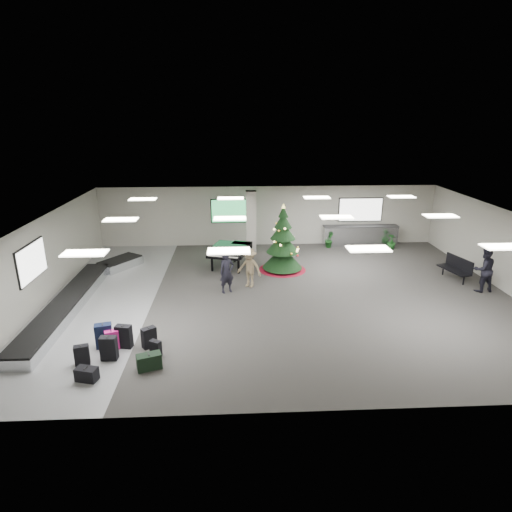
{
  "coord_description": "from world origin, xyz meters",
  "views": [
    {
      "loc": [
        -1.81,
        -15.52,
        6.79
      ],
      "look_at": [
        -0.98,
        1.0,
        1.32
      ],
      "focal_mm": 30.0,
      "sensor_mm": 36.0,
      "label": 1
    }
  ],
  "objects_px": {
    "baggage_carousel": "(79,295)",
    "grand_piano": "(229,250)",
    "traveler_bench": "(484,269)",
    "potted_plant_left": "(330,240)",
    "pink_suitcase": "(112,340)",
    "potted_plant_right": "(392,241)",
    "christmas_tree": "(283,248)",
    "bench": "(457,267)",
    "traveler_a": "(227,272)",
    "traveler_b": "(249,268)",
    "service_counter": "(360,235)"
  },
  "relations": [
    {
      "from": "traveler_a",
      "to": "pink_suitcase",
      "type": "bearing_deg",
      "value": -154.81
    },
    {
      "from": "christmas_tree",
      "to": "grand_piano",
      "type": "relative_size",
      "value": 1.27
    },
    {
      "from": "bench",
      "to": "traveler_a",
      "type": "distance_m",
      "value": 9.89
    },
    {
      "from": "christmas_tree",
      "to": "traveler_b",
      "type": "height_order",
      "value": "christmas_tree"
    },
    {
      "from": "baggage_carousel",
      "to": "grand_piano",
      "type": "relative_size",
      "value": 3.98
    },
    {
      "from": "grand_piano",
      "to": "pink_suitcase",
      "type": "bearing_deg",
      "value": -98.78
    },
    {
      "from": "potted_plant_left",
      "to": "service_counter",
      "type": "bearing_deg",
      "value": 12.93
    },
    {
      "from": "pink_suitcase",
      "to": "potted_plant_right",
      "type": "distance_m",
      "value": 15.51
    },
    {
      "from": "bench",
      "to": "traveler_a",
      "type": "height_order",
      "value": "traveler_a"
    },
    {
      "from": "potted_plant_left",
      "to": "potted_plant_right",
      "type": "height_order",
      "value": "potted_plant_left"
    },
    {
      "from": "pink_suitcase",
      "to": "traveler_a",
      "type": "xyz_separation_m",
      "value": [
        3.42,
        4.26,
        0.53
      ]
    },
    {
      "from": "pink_suitcase",
      "to": "grand_piano",
      "type": "bearing_deg",
      "value": 44.06
    },
    {
      "from": "traveler_a",
      "to": "christmas_tree",
      "type": "bearing_deg",
      "value": 18.93
    },
    {
      "from": "pink_suitcase",
      "to": "potted_plant_left",
      "type": "relative_size",
      "value": 0.78
    },
    {
      "from": "pink_suitcase",
      "to": "potted_plant_left",
      "type": "xyz_separation_m",
      "value": [
        8.83,
        10.09,
        0.1
      ]
    },
    {
      "from": "service_counter",
      "to": "potted_plant_right",
      "type": "relative_size",
      "value": 5.09
    },
    {
      "from": "christmas_tree",
      "to": "traveler_bench",
      "type": "height_order",
      "value": "christmas_tree"
    },
    {
      "from": "baggage_carousel",
      "to": "traveler_b",
      "type": "relative_size",
      "value": 5.88
    },
    {
      "from": "traveler_bench",
      "to": "traveler_b",
      "type": "bearing_deg",
      "value": -11.84
    },
    {
      "from": "traveler_a",
      "to": "traveler_bench",
      "type": "distance_m",
      "value": 10.26
    },
    {
      "from": "bench",
      "to": "traveler_b",
      "type": "height_order",
      "value": "traveler_b"
    },
    {
      "from": "bench",
      "to": "traveler_b",
      "type": "relative_size",
      "value": 1.0
    },
    {
      "from": "pink_suitcase",
      "to": "traveler_a",
      "type": "distance_m",
      "value": 5.49
    },
    {
      "from": "traveler_a",
      "to": "traveler_bench",
      "type": "bearing_deg",
      "value": -28.35
    },
    {
      "from": "grand_piano",
      "to": "bench",
      "type": "height_order",
      "value": "grand_piano"
    },
    {
      "from": "baggage_carousel",
      "to": "traveler_bench",
      "type": "height_order",
      "value": "traveler_bench"
    },
    {
      "from": "traveler_bench",
      "to": "bench",
      "type": "bearing_deg",
      "value": -78.8
    },
    {
      "from": "grand_piano",
      "to": "christmas_tree",
      "type": "bearing_deg",
      "value": 6.97
    },
    {
      "from": "potted_plant_left",
      "to": "traveler_b",
      "type": "bearing_deg",
      "value": -130.37
    },
    {
      "from": "grand_piano",
      "to": "potted_plant_right",
      "type": "height_order",
      "value": "grand_piano"
    },
    {
      "from": "christmas_tree",
      "to": "bench",
      "type": "bearing_deg",
      "value": -12.43
    },
    {
      "from": "traveler_bench",
      "to": "potted_plant_right",
      "type": "relative_size",
      "value": 2.33
    },
    {
      "from": "grand_piano",
      "to": "baggage_carousel",
      "type": "bearing_deg",
      "value": -131.99
    },
    {
      "from": "baggage_carousel",
      "to": "grand_piano",
      "type": "bearing_deg",
      "value": 30.89
    },
    {
      "from": "baggage_carousel",
      "to": "traveler_a",
      "type": "distance_m",
      "value": 5.73
    },
    {
      "from": "pink_suitcase",
      "to": "christmas_tree",
      "type": "relative_size",
      "value": 0.21
    },
    {
      "from": "traveler_bench",
      "to": "potted_plant_right",
      "type": "height_order",
      "value": "traveler_bench"
    },
    {
      "from": "traveler_bench",
      "to": "potted_plant_left",
      "type": "xyz_separation_m",
      "value": [
        -4.84,
        6.23,
        -0.51
      ]
    },
    {
      "from": "grand_piano",
      "to": "service_counter",
      "type": "bearing_deg",
      "value": 42.04
    },
    {
      "from": "baggage_carousel",
      "to": "christmas_tree",
      "type": "distance_m",
      "value": 8.75
    },
    {
      "from": "christmas_tree",
      "to": "bench",
      "type": "relative_size",
      "value": 1.88
    },
    {
      "from": "baggage_carousel",
      "to": "potted_plant_right",
      "type": "height_order",
      "value": "potted_plant_right"
    },
    {
      "from": "baggage_carousel",
      "to": "christmas_tree",
      "type": "relative_size",
      "value": 3.14
    },
    {
      "from": "grand_piano",
      "to": "bench",
      "type": "relative_size",
      "value": 1.48
    },
    {
      "from": "bench",
      "to": "potted_plant_left",
      "type": "distance_m",
      "value": 6.65
    },
    {
      "from": "traveler_b",
      "to": "potted_plant_right",
      "type": "bearing_deg",
      "value": 61.49
    },
    {
      "from": "traveler_b",
      "to": "potted_plant_right",
      "type": "distance_m",
      "value": 9.19
    },
    {
      "from": "service_counter",
      "to": "potted_plant_right",
      "type": "height_order",
      "value": "service_counter"
    },
    {
      "from": "pink_suitcase",
      "to": "bench",
      "type": "distance_m",
      "value": 14.23
    },
    {
      "from": "traveler_a",
      "to": "potted_plant_left",
      "type": "height_order",
      "value": "traveler_a"
    }
  ]
}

